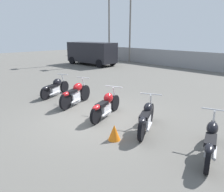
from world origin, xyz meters
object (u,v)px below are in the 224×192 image
at_px(light_pole_right, 130,13).
at_px(motorcycle_slot_4, 211,140).
at_px(motorcycle_slot_0, 55,87).
at_px(motorcycle_slot_1, 75,94).
at_px(light_pole_left, 109,10).
at_px(traffic_cone_far, 114,132).
at_px(motorcycle_slot_2, 106,106).
at_px(motorcycle_slot_3, 146,118).
at_px(parked_van, 92,52).

distance_m(light_pole_right, motorcycle_slot_4, 18.02).
distance_m(motorcycle_slot_0, motorcycle_slot_1, 1.77).
distance_m(light_pole_left, traffic_cone_far, 18.42).
relative_size(light_pole_right, motorcycle_slot_2, 4.20).
distance_m(motorcycle_slot_1, motorcycle_slot_2, 1.83).
bearing_deg(light_pole_right, motorcycle_slot_3, -45.86).
xyz_separation_m(motorcycle_slot_1, motorcycle_slot_2, (1.83, 0.00, -0.04)).
xyz_separation_m(light_pole_right, parked_van, (-1.30, -3.76, -3.57)).
xyz_separation_m(light_pole_right, motorcycle_slot_0, (5.95, -11.61, -4.30)).
distance_m(light_pole_right, traffic_cone_far, 17.34).
bearing_deg(parked_van, light_pole_right, -25.49).
height_order(motorcycle_slot_4, traffic_cone_far, motorcycle_slot_4).
relative_size(motorcycle_slot_3, motorcycle_slot_4, 0.90).
distance_m(motorcycle_slot_2, motorcycle_slot_4, 3.57).
bearing_deg(motorcycle_slot_2, motorcycle_slot_1, 159.43).
distance_m(light_pole_left, motorcycle_slot_3, 17.86).
relative_size(light_pole_left, motorcycle_slot_4, 4.35).
bearing_deg(traffic_cone_far, light_pole_left, 137.91).
relative_size(motorcycle_slot_1, parked_van, 0.39).
xyz_separation_m(motorcycle_slot_4, parked_van, (-14.41, 7.82, 0.73)).
distance_m(motorcycle_slot_4, parked_van, 16.42).
xyz_separation_m(motorcycle_slot_2, motorcycle_slot_3, (1.67, 0.11, 0.01)).
xyz_separation_m(motorcycle_slot_0, motorcycle_slot_3, (5.27, 0.04, 0.01)).
relative_size(motorcycle_slot_1, motorcycle_slot_4, 0.96).
distance_m(light_pole_left, light_pole_right, 2.35).
bearing_deg(light_pole_right, traffic_cone_far, -49.02).
distance_m(light_pole_right, parked_van, 5.35).
bearing_deg(light_pole_left, traffic_cone_far, -42.09).
xyz_separation_m(light_pole_right, motorcycle_slot_4, (13.11, -11.58, -4.30)).
xyz_separation_m(motorcycle_slot_1, parked_van, (-9.02, 7.91, 0.68)).
distance_m(parked_van, traffic_cone_far, 15.18).
xyz_separation_m(light_pole_left, traffic_cone_far, (13.18, -11.91, -4.85)).
relative_size(light_pole_right, traffic_cone_far, 18.42).
height_order(motorcycle_slot_1, motorcycle_slot_3, motorcycle_slot_1).
relative_size(light_pole_left, motorcycle_slot_3, 4.83).
distance_m(motorcycle_slot_0, motorcycle_slot_2, 3.60).
bearing_deg(motorcycle_slot_2, motorcycle_slot_3, -16.88).
xyz_separation_m(motorcycle_slot_1, motorcycle_slot_3, (3.50, 0.12, -0.03)).
height_order(motorcycle_slot_0, motorcycle_slot_4, motorcycle_slot_4).
bearing_deg(motorcycle_slot_3, motorcycle_slot_0, 153.43).
height_order(motorcycle_slot_4, parked_van, parked_van).
height_order(motorcycle_slot_2, motorcycle_slot_3, motorcycle_slot_3).
distance_m(light_pole_right, motorcycle_slot_3, 16.67).
relative_size(motorcycle_slot_2, traffic_cone_far, 4.39).
height_order(motorcycle_slot_1, motorcycle_slot_2, motorcycle_slot_1).
relative_size(motorcycle_slot_0, motorcycle_slot_2, 0.96).
bearing_deg(light_pole_left, motorcycle_slot_4, -35.32).
height_order(parked_van, traffic_cone_far, parked_van).
relative_size(parked_van, traffic_cone_far, 11.36).
xyz_separation_m(motorcycle_slot_0, motorcycle_slot_1, (1.77, -0.07, 0.04)).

